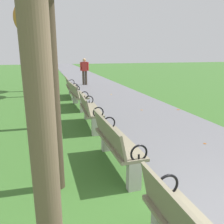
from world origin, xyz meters
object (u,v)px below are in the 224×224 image
at_px(tree_4, 30,20).
at_px(tree_5, 41,6).
at_px(park_bench_4, 77,95).
at_px(park_bench_5, 71,87).
at_px(pedestrian_walking, 85,70).
at_px(park_bench_2, 115,142).
at_px(park_bench_3, 89,109).

bearing_deg(tree_4, tree_5, 72.92).
relative_size(park_bench_4, tree_5, 0.32).
xyz_separation_m(park_bench_5, pedestrian_walking, (1.28, 3.80, 0.44)).
height_order(park_bench_5, tree_4, tree_4).
relative_size(park_bench_2, park_bench_5, 1.00).
distance_m(park_bench_2, pedestrian_walking, 10.77).
relative_size(tree_5, pedestrian_walking, 3.13).
distance_m(park_bench_3, tree_4, 6.07).
height_order(park_bench_3, tree_5, tree_5).
bearing_deg(tree_5, tree_4, -107.08).
bearing_deg(park_bench_2, tree_4, 101.45).
bearing_deg(park_bench_3, pedestrian_walking, 81.17).
bearing_deg(tree_4, park_bench_4, -61.25).
bearing_deg(park_bench_5, pedestrian_walking, 71.37).
xyz_separation_m(park_bench_2, park_bench_4, (0.00, 4.77, 0.00)).
relative_size(park_bench_5, tree_5, 0.32).
height_order(park_bench_4, tree_5, tree_5).
xyz_separation_m(tree_5, pedestrian_walking, (2.33, 1.54, -3.27)).
distance_m(park_bench_2, park_bench_4, 4.77).
xyz_separation_m(park_bench_2, park_bench_5, (0.00, 6.89, 0.00)).
distance_m(park_bench_5, pedestrian_walking, 4.03).
bearing_deg(pedestrian_walking, park_bench_5, -108.63).
relative_size(park_bench_4, park_bench_5, 1.01).
bearing_deg(park_bench_5, park_bench_2, -90.00).
relative_size(park_bench_3, park_bench_4, 1.00).
relative_size(park_bench_2, pedestrian_walking, 0.99).
bearing_deg(tree_5, park_bench_2, -83.48).
xyz_separation_m(park_bench_5, tree_4, (-1.53, 0.67, 2.88)).
bearing_deg(park_bench_4, tree_4, 118.75).
xyz_separation_m(park_bench_2, tree_4, (-1.53, 7.56, 2.88)).
distance_m(park_bench_4, park_bench_5, 2.12).
xyz_separation_m(park_bench_4, pedestrian_walking, (1.28, 5.92, 0.44)).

